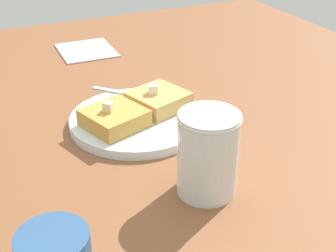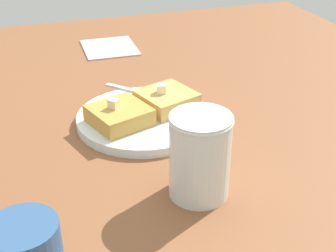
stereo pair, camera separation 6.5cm
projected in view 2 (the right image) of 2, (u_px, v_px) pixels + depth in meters
table_surface at (179, 105)px, 83.79cm from camera, size 107.33×107.33×2.83cm
plate at (144, 118)px, 74.73cm from camera, size 21.49×21.49×1.45cm
toast_slice_left at (167, 100)px, 76.17cm from camera, size 10.33×10.30×2.65cm
toast_slice_middle at (119, 115)px, 71.41cm from camera, size 10.33×10.30×2.65cm
butter_pat_primary at (161, 89)px, 75.00cm from camera, size 1.77×1.67×1.46cm
butter_pat_secondary at (114, 104)px, 70.27cm from camera, size 1.95×1.96×1.46cm
fork at (150, 95)px, 80.58cm from camera, size 12.09×12.56×0.36cm
syrup_jar at (200, 159)px, 56.63cm from camera, size 7.72×7.72×10.88cm
napkin at (110, 48)px, 105.73cm from camera, size 11.90×13.54×0.30cm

